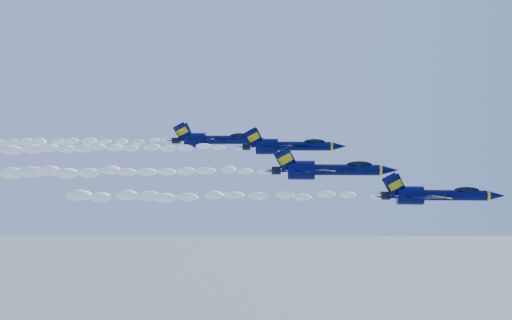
# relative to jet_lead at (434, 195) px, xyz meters

# --- Properties ---
(jet_lead) EXTENTS (15.46, 12.68, 5.75)m
(jet_lead) POSITION_rel_jet_lead_xyz_m (0.00, 0.00, 0.00)
(jet_lead) COLOR #02053B
(smoke_trail_jet_lead) EXTENTS (41.72, 1.60, 1.44)m
(smoke_trail_jet_lead) POSITION_rel_jet_lead_xyz_m (-27.47, -0.00, -0.36)
(smoke_trail_jet_lead) COLOR white
(jet_second) EXTENTS (18.19, 14.92, 6.76)m
(jet_second) POSITION_rel_jet_lead_xyz_m (-13.25, 9.18, 2.83)
(jet_second) COLOR #02053B
(smoke_trail_jet_second) EXTENTS (41.72, 1.88, 1.69)m
(smoke_trail_jet_second) POSITION_rel_jet_lead_xyz_m (-41.89, 9.18, 2.44)
(smoke_trail_jet_second) COLOR white
(jet_third) EXTENTS (17.09, 14.02, 6.35)m
(jet_third) POSITION_rel_jet_lead_xyz_m (-19.17, 20.50, 6.28)
(jet_third) COLOR #02053B
(smoke_trail_jet_third) EXTENTS (41.72, 1.77, 1.59)m
(smoke_trail_jet_third) POSITION_rel_jet_lead_xyz_m (-47.33, 20.50, 5.91)
(smoke_trail_jet_third) COLOR white
(jet_fourth) EXTENTS (17.54, 14.38, 6.52)m
(jet_fourth) POSITION_rel_jet_lead_xyz_m (-32.45, 27.67, 7.42)
(jet_fourth) COLOR #02053B
(smoke_trail_jet_fourth) EXTENTS (41.72, 1.81, 1.63)m
(smoke_trail_jet_fourth) POSITION_rel_jet_lead_xyz_m (-60.80, 27.67, 7.04)
(smoke_trail_jet_fourth) COLOR white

